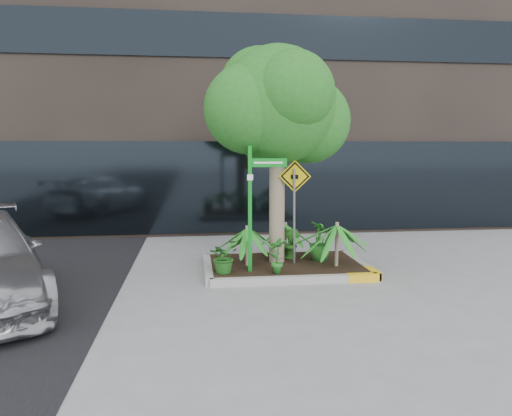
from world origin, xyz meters
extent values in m
plane|color=gray|center=(0.00, 0.00, 0.00)|extent=(80.00, 80.00, 0.00)
cube|color=#2D2621|center=(0.50, 8.50, 7.50)|extent=(18.00, 8.00, 15.00)
cube|color=#9E9E99|center=(0.20, 1.40, 0.07)|extent=(3.20, 0.15, 0.15)
cube|color=#9E9E99|center=(0.20, -0.80, 0.07)|extent=(3.20, 0.15, 0.15)
cube|color=#9E9E99|center=(-1.40, 0.30, 0.07)|extent=(0.15, 2.20, 0.15)
cube|color=#9E9E99|center=(1.80, 0.30, 0.07)|extent=(0.15, 2.20, 0.15)
cube|color=yellow|center=(1.50, -0.80, 0.07)|extent=(0.60, 0.17, 0.15)
cube|color=black|center=(0.20, 0.30, 0.12)|extent=(3.05, 2.05, 0.06)
cylinder|color=gray|center=(0.05, 0.44, 1.50)|extent=(0.32, 0.32, 2.99)
cylinder|color=gray|center=(0.15, 0.44, 2.59)|extent=(0.57, 0.16, 0.97)
sphere|color=#25601B|center=(0.05, 0.44, 3.39)|extent=(2.39, 2.39, 2.39)
sphere|color=#25601B|center=(0.75, 0.74, 3.09)|extent=(1.79, 1.79, 1.79)
sphere|color=#25601B|center=(-0.55, 0.24, 3.29)|extent=(1.79, 1.79, 1.79)
sphere|color=#25601B|center=(0.25, -0.16, 3.59)|extent=(1.60, 1.60, 1.60)
sphere|color=#25601B|center=(-0.25, 0.94, 3.79)|extent=(1.70, 1.70, 1.70)
cylinder|color=gray|center=(1.18, -0.10, 0.60)|extent=(0.07, 0.07, 0.90)
cylinder|color=gray|center=(-0.60, 0.18, 0.56)|extent=(0.07, 0.07, 0.81)
cylinder|color=gray|center=(0.32, 0.94, 0.53)|extent=(0.07, 0.07, 0.75)
imported|color=#1B5217|center=(-1.11, -0.38, 0.48)|extent=(0.83, 0.83, 0.65)
imported|color=#246F21|center=(0.98, 0.46, 0.57)|extent=(0.60, 0.60, 0.84)
imported|color=#267223|center=(-0.10, -0.55, 0.51)|extent=(0.48, 0.48, 0.72)
imported|color=#25621C|center=(0.40, 0.64, 0.49)|extent=(0.54, 0.54, 0.69)
cube|color=#0B831B|center=(-0.60, -0.30, 1.28)|extent=(0.08, 0.08, 2.57)
cube|color=#0B831B|center=(-0.25, -0.32, 2.25)|extent=(0.72, 0.07, 0.17)
cube|color=#0B831B|center=(-0.58, 0.05, 2.43)|extent=(0.07, 0.72, 0.17)
cube|color=white|center=(-0.25, -0.33, 2.25)|extent=(0.55, 0.04, 0.04)
cube|color=white|center=(-0.59, 0.05, 2.43)|extent=(0.04, 0.55, 0.04)
cube|color=white|center=(-0.60, -0.34, 1.97)|extent=(0.11, 0.01, 0.11)
cylinder|color=slate|center=(0.36, 0.17, 1.13)|extent=(0.11, 0.21, 1.96)
cube|color=yellow|center=(0.36, 0.15, 1.96)|extent=(0.63, 0.23, 0.66)
cube|color=black|center=(0.36, 0.14, 1.96)|extent=(0.55, 0.19, 0.58)
cube|color=yellow|center=(0.36, 0.14, 1.96)|extent=(0.47, 0.16, 0.50)
cube|color=black|center=(0.35, 0.13, 1.95)|extent=(0.15, 0.05, 0.09)
camera|label=1|loc=(-1.66, -9.70, 2.55)|focal=35.00mm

